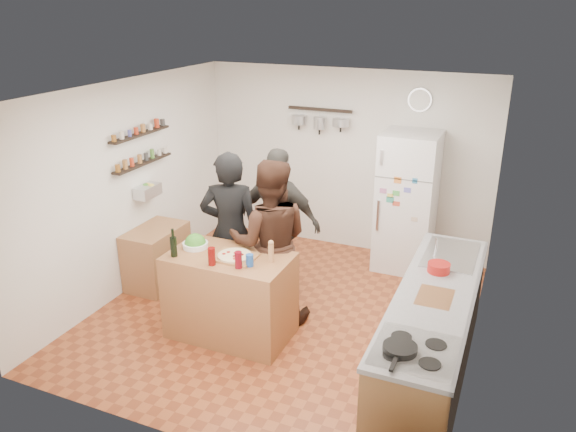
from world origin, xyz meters
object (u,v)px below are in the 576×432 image
at_px(prep_island, 230,296).
at_px(wall_clock, 420,100).
at_px(person_left, 231,232).
at_px(salt_canister, 250,260).
at_px(red_bowl, 439,268).
at_px(person_center, 270,242).
at_px(skillet, 400,348).
at_px(wine_bottle, 174,247).
at_px(counter_run, 432,338).
at_px(person_back, 279,222).
at_px(side_table, 157,256).
at_px(salad_bowl, 195,245).
at_px(fridge, 407,202).
at_px(pepper_mill, 271,253).

relative_size(prep_island, wall_clock, 4.17).
bearing_deg(wall_clock, person_left, -126.93).
relative_size(salt_canister, red_bowl, 0.57).
bearing_deg(person_center, skillet, 118.81).
bearing_deg(wine_bottle, salt_canister, 7.13).
bearing_deg(prep_island, counter_run, 1.14).
xyz_separation_m(person_left, person_back, (0.35, 0.54, -0.03)).
bearing_deg(wall_clock, person_back, -128.20).
bearing_deg(person_back, wine_bottle, 68.58).
xyz_separation_m(person_back, side_table, (-1.45, -0.45, -0.52)).
distance_m(skillet, red_bowl, 1.42).
bearing_deg(salad_bowl, person_back, 65.03).
bearing_deg(red_bowl, salt_canister, -161.50).
height_order(counter_run, fridge, fridge).
bearing_deg(wine_bottle, red_bowl, 14.99).
distance_m(person_center, skillet, 2.25).
xyz_separation_m(prep_island, person_center, (0.24, 0.48, 0.45)).
xyz_separation_m(wine_bottle, salt_canister, (0.80, 0.10, -0.04)).
distance_m(person_left, side_table, 1.23).
xyz_separation_m(pepper_mill, wall_clock, (0.86, 2.62, 1.15)).
relative_size(person_left, counter_run, 0.70).
height_order(wine_bottle, person_center, person_center).
height_order(person_left, side_table, person_left).
bearing_deg(person_back, person_center, 107.34).
distance_m(wine_bottle, person_left, 0.81).
bearing_deg(wine_bottle, counter_run, 5.82).
xyz_separation_m(person_back, counter_run, (1.99, -1.05, -0.43)).
bearing_deg(side_table, pepper_mill, -18.03).
bearing_deg(red_bowl, person_center, 179.08).
xyz_separation_m(person_center, wall_clock, (1.07, 2.19, 1.24)).
distance_m(person_center, fridge, 2.15).
xyz_separation_m(person_center, counter_run, (1.82, -0.44, -0.46)).
bearing_deg(fridge, prep_island, -119.17).
distance_m(salad_bowl, wall_clock, 3.36).
distance_m(fridge, wall_clock, 1.29).
height_order(prep_island, person_center, person_center).
relative_size(salt_canister, side_table, 0.15).
bearing_deg(salad_bowl, wine_bottle, -106.50).
bearing_deg(salad_bowl, person_left, 74.77).
relative_size(wall_clock, side_table, 0.37).
bearing_deg(wall_clock, pepper_mill, -108.10).
bearing_deg(skillet, salt_canister, 152.98).
bearing_deg(pepper_mill, wine_bottle, -164.13).
bearing_deg(wall_clock, person_center, -116.03).
xyz_separation_m(skillet, fridge, (-0.65, 3.31, -0.04)).
distance_m(person_left, person_back, 0.64).
distance_m(pepper_mill, person_back, 1.12).
distance_m(fridge, side_table, 3.22).
bearing_deg(person_left, red_bowl, 157.84).
bearing_deg(salad_bowl, salt_canister, -13.28).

